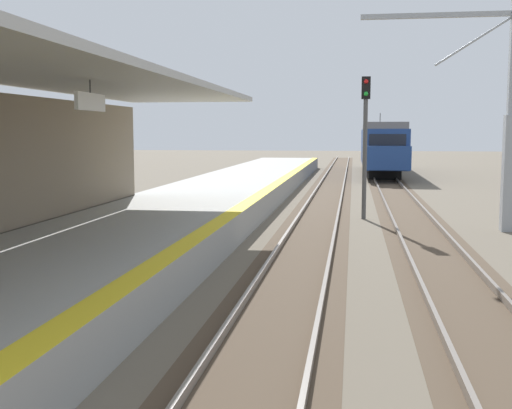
{
  "coord_description": "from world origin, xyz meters",
  "views": [
    {
      "loc": [
        3.16,
        -2.07,
        3.2
      ],
      "look_at": [
        1.69,
        7.62,
        2.1
      ],
      "focal_mm": 45.25,
      "sensor_mm": 36.0,
      "label": 1
    }
  ],
  "objects": [
    {
      "name": "track_pair_middle",
      "position": [
        5.3,
        20.0,
        0.05
      ],
      "size": [
        2.34,
        120.0,
        0.16
      ],
      "color": "#4C3D2D",
      "rests_on": "ground"
    },
    {
      "name": "rail_signal_post",
      "position": [
        3.57,
        21.93,
        3.19
      ],
      "size": [
        0.32,
        0.34,
        5.2
      ],
      "color": "#4C4C4C",
      "rests_on": "ground"
    },
    {
      "name": "catenary_pylon_far_side",
      "position": [
        7.81,
        19.59,
        3.6
      ],
      "size": [
        5.0,
        0.4,
        7.5
      ],
      "color": "#9EA3A8",
      "rests_on": "ground"
    },
    {
      "name": "approaching_train",
      "position": [
        5.3,
        48.66,
        2.18
      ],
      "size": [
        2.93,
        19.6,
        4.76
      ],
      "color": "navy",
      "rests_on": "ground"
    },
    {
      "name": "station_platform",
      "position": [
        -2.5,
        16.0,
        0.45
      ],
      "size": [
        5.0,
        80.0,
        0.91
      ],
      "color": "#999993",
      "rests_on": "ground"
    },
    {
      "name": "track_pair_nearest_platform",
      "position": [
        1.9,
        20.0,
        0.05
      ],
      "size": [
        2.34,
        120.0,
        0.16
      ],
      "color": "#4C3D2D",
      "rests_on": "ground"
    }
  ]
}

